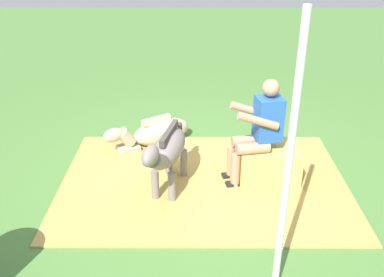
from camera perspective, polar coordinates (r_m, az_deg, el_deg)
ground_plane at (r=5.45m, az=1.53°, el=-5.55°), size 24.00×24.00×0.00m
hay_patch at (r=5.41m, az=1.53°, el=-5.72°), size 3.52×2.43×0.02m
hay_bale at (r=5.45m, az=10.07°, el=-3.31°), size 0.73×0.52×0.44m
person_seated at (r=5.17m, az=8.80°, el=1.38°), size 0.70×0.50×1.32m
pony_standing at (r=4.97m, az=-3.29°, el=-1.69°), size 0.52×1.33×0.91m
pony_lying at (r=6.24m, az=-4.85°, el=0.81°), size 1.27×0.96×0.42m
tent_pole_left at (r=3.37m, az=12.60°, el=-4.12°), size 0.06×0.06×2.45m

